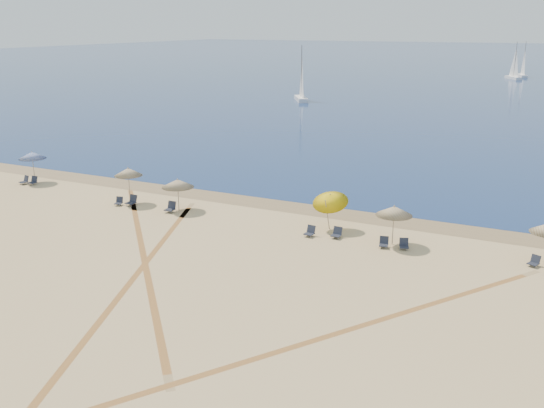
{
  "coord_description": "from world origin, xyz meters",
  "views": [
    {
      "loc": [
        15.92,
        -13.48,
        12.48
      ],
      "look_at": [
        0.0,
        20.0,
        1.3
      ],
      "focal_mm": 39.64,
      "sensor_mm": 36.0,
      "label": 1
    }
  ],
  "objects_px": {
    "umbrella_1": "(128,172)",
    "umbrella_2": "(178,183)",
    "chair_6": "(337,233)",
    "sailboat_0": "(523,66)",
    "umbrella_3": "(330,199)",
    "chair_8": "(404,244)",
    "chair_0": "(25,180)",
    "chair_2": "(119,202)",
    "chair_1": "(33,181)",
    "umbrella_4": "(394,211)",
    "chair_7": "(384,243)",
    "umbrella_0": "(32,155)",
    "chair_5": "(310,232)",
    "chair_3": "(132,201)",
    "sailboat_3": "(302,84)",
    "chair_4": "(171,207)",
    "sailboat_2": "(514,68)"
  },
  "relations": [
    {
      "from": "umbrella_1",
      "to": "umbrella_2",
      "type": "height_order",
      "value": "umbrella_1"
    },
    {
      "from": "chair_6",
      "to": "sailboat_0",
      "type": "xyz_separation_m",
      "value": [
        2.38,
        127.28,
        2.23
      ]
    },
    {
      "from": "umbrella_3",
      "to": "chair_8",
      "type": "height_order",
      "value": "umbrella_3"
    },
    {
      "from": "chair_0",
      "to": "chair_2",
      "type": "relative_size",
      "value": 1.13
    },
    {
      "from": "chair_1",
      "to": "chair_2",
      "type": "distance_m",
      "value": 10.11
    },
    {
      "from": "umbrella_4",
      "to": "chair_2",
      "type": "height_order",
      "value": "umbrella_4"
    },
    {
      "from": "umbrella_3",
      "to": "chair_7",
      "type": "distance_m",
      "value": 4.64
    },
    {
      "from": "umbrella_0",
      "to": "umbrella_2",
      "type": "bearing_deg",
      "value": -5.14
    },
    {
      "from": "chair_1",
      "to": "chair_5",
      "type": "height_order",
      "value": "chair_1"
    },
    {
      "from": "chair_3",
      "to": "chair_7",
      "type": "height_order",
      "value": "chair_3"
    },
    {
      "from": "umbrella_1",
      "to": "sailboat_3",
      "type": "bearing_deg",
      "value": 101.16
    },
    {
      "from": "chair_6",
      "to": "chair_2",
      "type": "bearing_deg",
      "value": -176.65
    },
    {
      "from": "chair_2",
      "to": "umbrella_3",
      "type": "bearing_deg",
      "value": -9.95
    },
    {
      "from": "chair_3",
      "to": "sailboat_0",
      "type": "relative_size",
      "value": 0.09
    },
    {
      "from": "chair_4",
      "to": "umbrella_2",
      "type": "bearing_deg",
      "value": 70.17
    },
    {
      "from": "umbrella_0",
      "to": "chair_2",
      "type": "relative_size",
      "value": 3.76
    },
    {
      "from": "chair_7",
      "to": "chair_8",
      "type": "distance_m",
      "value": 1.14
    },
    {
      "from": "umbrella_1",
      "to": "chair_5",
      "type": "distance_m",
      "value": 14.61
    },
    {
      "from": "umbrella_1",
      "to": "chair_6",
      "type": "height_order",
      "value": "umbrella_1"
    },
    {
      "from": "chair_1",
      "to": "chair_8",
      "type": "distance_m",
      "value": 30.54
    },
    {
      "from": "umbrella_3",
      "to": "sailboat_0",
      "type": "xyz_separation_m",
      "value": [
        3.35,
        126.0,
        0.51
      ]
    },
    {
      "from": "chair_7",
      "to": "umbrella_3",
      "type": "bearing_deg",
      "value": 145.27
    },
    {
      "from": "umbrella_0",
      "to": "chair_7",
      "type": "height_order",
      "value": "umbrella_0"
    },
    {
      "from": "umbrella_1",
      "to": "umbrella_2",
      "type": "bearing_deg",
      "value": 1.19
    },
    {
      "from": "chair_3",
      "to": "chair_6",
      "type": "height_order",
      "value": "chair_3"
    },
    {
      "from": "chair_0",
      "to": "chair_4",
      "type": "height_order",
      "value": "chair_4"
    },
    {
      "from": "chair_2",
      "to": "sailboat_2",
      "type": "relative_size",
      "value": 0.08
    },
    {
      "from": "umbrella_4",
      "to": "chair_2",
      "type": "xyz_separation_m",
      "value": [
        -19.73,
        -0.55,
        -1.81
      ]
    },
    {
      "from": "umbrella_1",
      "to": "sailboat_2",
      "type": "bearing_deg",
      "value": 81.95
    },
    {
      "from": "umbrella_1",
      "to": "chair_8",
      "type": "distance_m",
      "value": 20.26
    },
    {
      "from": "chair_3",
      "to": "sailboat_0",
      "type": "height_order",
      "value": "sailboat_0"
    },
    {
      "from": "chair_1",
      "to": "chair_6",
      "type": "xyz_separation_m",
      "value": [
        26.38,
        -1.38,
        -0.01
      ]
    },
    {
      "from": "chair_3",
      "to": "sailboat_2",
      "type": "distance_m",
      "value": 121.12
    },
    {
      "from": "chair_2",
      "to": "chair_5",
      "type": "distance_m",
      "value": 14.81
    },
    {
      "from": "umbrella_0",
      "to": "chair_2",
      "type": "bearing_deg",
      "value": -12.06
    },
    {
      "from": "chair_5",
      "to": "umbrella_3",
      "type": "bearing_deg",
      "value": 77.57
    },
    {
      "from": "chair_6",
      "to": "chair_5",
      "type": "bearing_deg",
      "value": -162.47
    },
    {
      "from": "umbrella_4",
      "to": "sailboat_3",
      "type": "bearing_deg",
      "value": 117.23
    },
    {
      "from": "umbrella_1",
      "to": "chair_1",
      "type": "distance_m",
      "value": 10.58
    },
    {
      "from": "umbrella_2",
      "to": "chair_3",
      "type": "xyz_separation_m",
      "value": [
        -3.65,
        -0.51,
        -1.58
      ]
    },
    {
      "from": "umbrella_1",
      "to": "umbrella_4",
      "type": "xyz_separation_m",
      "value": [
        19.35,
        -0.25,
        -0.24
      ]
    },
    {
      "from": "chair_1",
      "to": "chair_8",
      "type": "xyz_separation_m",
      "value": [
        30.51,
        -1.5,
        -0.02
      ]
    },
    {
      "from": "chair_5",
      "to": "chair_8",
      "type": "distance_m",
      "value": 5.72
    },
    {
      "from": "umbrella_3",
      "to": "chair_4",
      "type": "distance_m",
      "value": 11.34
    },
    {
      "from": "umbrella_2",
      "to": "chair_2",
      "type": "height_order",
      "value": "umbrella_2"
    },
    {
      "from": "umbrella_0",
      "to": "sailboat_2",
      "type": "relative_size",
      "value": 0.3
    },
    {
      "from": "umbrella_0",
      "to": "sailboat_0",
      "type": "relative_size",
      "value": 0.31
    },
    {
      "from": "sailboat_2",
      "to": "umbrella_4",
      "type": "bearing_deg",
      "value": -120.3
    },
    {
      "from": "chair_1",
      "to": "chair_0",
      "type": "bearing_deg",
      "value": -168.6
    },
    {
      "from": "umbrella_3",
      "to": "umbrella_4",
      "type": "relative_size",
      "value": 1.12
    }
  ]
}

